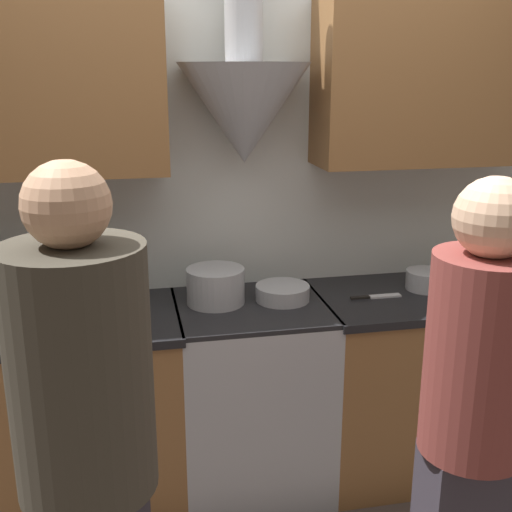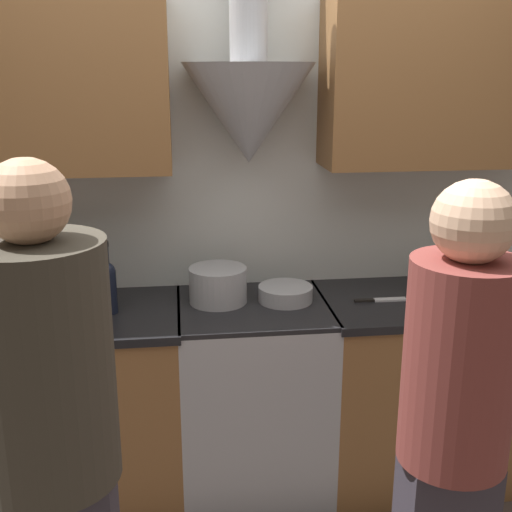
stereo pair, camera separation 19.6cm
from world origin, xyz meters
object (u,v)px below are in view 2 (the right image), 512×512
object	(u,v)px
wine_bottle_4	(16,289)
wine_bottle_8	(107,284)
orange_fruit	(483,273)
person_foreground_left	(54,471)
mixing_bowl	(285,293)
stove_range	(253,395)
saucepan	(434,284)
stock_pot	(218,285)
wine_bottle_7	(86,282)
wine_bottle_5	(40,284)
person_foreground_right	(453,430)
wine_bottle_6	(64,284)

from	to	relation	value
wine_bottle_4	wine_bottle_8	world-z (taller)	wine_bottle_8
orange_fruit	person_foreground_left	xyz separation A→B (m)	(-1.76, -1.39, 0.02)
wine_bottle_4	mixing_bowl	size ratio (longest dim) A/B	1.26
stove_range	person_foreground_left	distance (m)	1.45
wine_bottle_8	saucepan	xyz separation A→B (m)	(1.44, 0.06, -0.08)
stock_pot	wine_bottle_4	bearing A→B (deg)	-174.44
wine_bottle_7	person_foreground_left	distance (m)	1.19
wine_bottle_5	stove_range	bearing A→B (deg)	0.10
wine_bottle_7	mixing_bowl	distance (m)	0.85
wine_bottle_4	person_foreground_left	size ratio (longest dim) A/B	0.18
wine_bottle_5	orange_fruit	bearing A→B (deg)	5.36
wine_bottle_8	person_foreground_right	size ratio (longest dim) A/B	0.19
mixing_bowl	person_foreground_left	size ratio (longest dim) A/B	0.14
stock_pot	person_foreground_left	distance (m)	1.35
wine_bottle_5	wine_bottle_4	bearing A→B (deg)	-165.31
saucepan	person_foreground_right	bearing A→B (deg)	-109.57
stove_range	wine_bottle_4	distance (m)	1.12
wine_bottle_4	orange_fruit	xyz separation A→B (m)	(2.11, 0.21, -0.08)
stock_pot	saucepan	bearing A→B (deg)	-0.78
stove_range	person_foreground_left	bearing A→B (deg)	-117.46
stock_pot	wine_bottle_5	bearing A→B (deg)	-175.63
wine_bottle_8	stove_range	bearing A→B (deg)	1.36
orange_fruit	mixing_bowl	bearing A→B (deg)	-171.01
wine_bottle_8	person_foreground_right	bearing A→B (deg)	-45.81
stock_pot	orange_fruit	xyz separation A→B (m)	(1.28, 0.13, -0.04)
mixing_bowl	orange_fruit	bearing A→B (deg)	8.99
stock_pot	mixing_bowl	size ratio (longest dim) A/B	1.05
stock_pot	person_foreground_right	size ratio (longest dim) A/B	0.16
stove_range	wine_bottle_8	size ratio (longest dim) A/B	2.85
person_foreground_right	wine_bottle_8	bearing A→B (deg)	134.19
stove_range	stock_pot	world-z (taller)	stock_pot
wine_bottle_6	person_foreground_left	world-z (taller)	person_foreground_left
wine_bottle_4	person_foreground_left	bearing A→B (deg)	-73.57
mixing_bowl	person_foreground_right	distance (m)	1.15
stove_range	orange_fruit	size ratio (longest dim) A/B	11.09
stove_range	person_foreground_right	xyz separation A→B (m)	(0.43, -1.09, 0.45)
stove_range	saucepan	size ratio (longest dim) A/B	4.78
mixing_bowl	orange_fruit	size ratio (longest dim) A/B	3.00
wine_bottle_7	wine_bottle_8	distance (m)	0.08
saucepan	person_foreground_left	size ratio (longest dim) A/B	0.11
stove_range	saucepan	distance (m)	0.96
wine_bottle_7	wine_bottle_8	size ratio (longest dim) A/B	1.14
wine_bottle_5	saucepan	xyz separation A→B (m)	(1.71, 0.04, -0.09)
wine_bottle_5	mixing_bowl	size ratio (longest dim) A/B	1.37
saucepan	stove_range	bearing A→B (deg)	-177.16
saucepan	wine_bottle_8	bearing A→B (deg)	-177.79
wine_bottle_6	saucepan	world-z (taller)	wine_bottle_6
stock_pot	mixing_bowl	xyz separation A→B (m)	(0.29, -0.02, -0.04)
stock_pot	saucepan	distance (m)	0.98
wine_bottle_8	mixing_bowl	size ratio (longest dim) A/B	1.29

